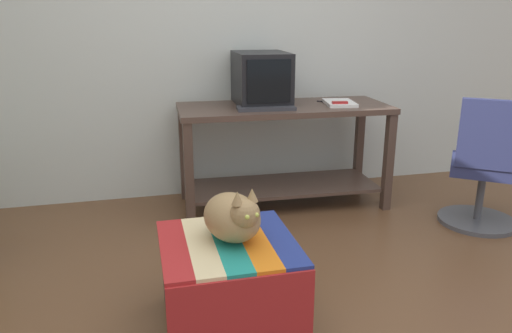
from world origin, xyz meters
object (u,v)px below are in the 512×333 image
Objects in this scene: cat at (234,217)px; book at (340,103)px; tv_monitor at (261,79)px; desk at (283,138)px; ottoman_with_blanket at (229,283)px; office_chair at (484,172)px; stapler at (340,104)px; keyboard at (266,108)px.

book is at bearing 33.98° from cat.
tv_monitor reaches higher than cat.
ottoman_with_blanket is at bearing -113.84° from desk.
book is 0.48× the size of ottoman_with_blanket.
book is 0.33× the size of office_chair.
desk is at bearing -33.34° from tv_monitor.
cat is 3.55× the size of stapler.
ottoman_with_blanket is 0.69× the size of office_chair.
cat is at bearing 149.68° from stapler.
book is (0.58, 0.07, -0.00)m from keyboard.
stapler is (0.54, -0.02, 0.01)m from keyboard.
office_chair reaches higher than keyboard.
ottoman_with_blanket is at bearing 149.11° from stapler.
book is 2.65× the size of stapler.
cat is at bearing -113.01° from desk.
desk reaches higher than ottoman_with_blanket.
desk is 1.39m from office_chair.
stapler is (1.05, 1.26, 0.57)m from ottoman_with_blanket.
tv_monitor reaches higher than office_chair.
desk is 3.03× the size of tv_monitor.
desk is 0.33m from keyboard.
book reaches higher than cat.
tv_monitor is at bearing 72.62° from stapler.
keyboard is 1.52m from office_chair.
desk is 0.48m from stapler.
ottoman_with_blanket is 1.57× the size of cat.
ottoman_with_blanket is (-0.54, -1.52, -0.73)m from tv_monitor.
office_chair is (1.86, 0.69, 0.17)m from ottoman_with_blanket.
cat is (-0.65, -1.40, 0.02)m from desk.
tv_monitor is 1.65m from office_chair.
cat reaches higher than ottoman_with_blanket.
keyboard is 1.49m from ottoman_with_blanket.
desk reaches higher than cat.
stapler is (0.51, -0.25, -0.16)m from tv_monitor.
book is (0.55, -0.16, -0.17)m from tv_monitor.
tv_monitor reaches higher than stapler.
keyboard is 1.37× the size of book.
tv_monitor is 1.30× the size of cat.
keyboard reaches higher than ottoman_with_blanket.
ottoman_with_blanket is (-1.09, -1.35, -0.56)m from book.
keyboard is 0.65× the size of ottoman_with_blanket.
keyboard is at bearing 68.14° from ottoman_with_blanket.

